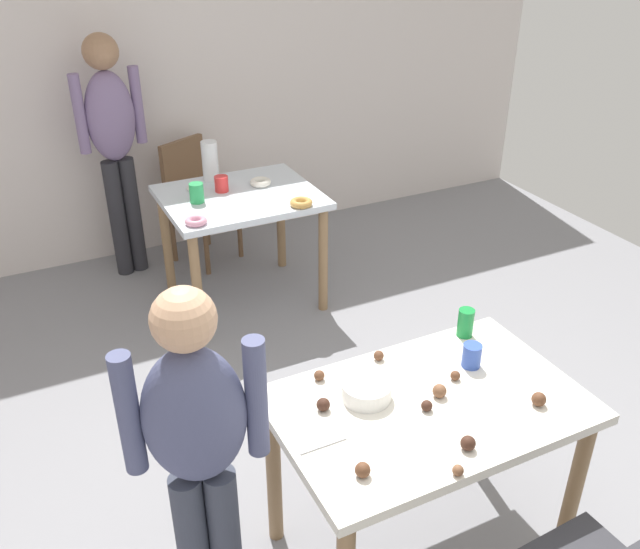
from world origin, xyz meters
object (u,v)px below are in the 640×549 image
object	(u,v)px
person_girl_near	(198,448)
dining_table_near	(427,425)
dining_table_far	(241,211)
pitcher_far	(210,161)
person_adult_far	(113,136)
soda_can	(466,323)
mixing_bowl	(366,391)
chair_far_table	(196,194)

from	to	relation	value
person_girl_near	dining_table_near	bearing A→B (deg)	-3.83
dining_table_far	pitcher_far	size ratio (longest dim) A/B	3.68
pitcher_far	person_adult_far	bearing A→B (deg)	139.57
soda_can	pitcher_far	size ratio (longest dim) A/B	0.48
dining_table_far	person_girl_near	world-z (taller)	person_girl_near
mixing_bowl	chair_far_table	bearing A→B (deg)	86.01
pitcher_far	dining_table_near	bearing A→B (deg)	-89.95
person_adult_far	mixing_bowl	world-z (taller)	person_adult_far
person_adult_far	soda_can	distance (m)	2.76
dining_table_near	pitcher_far	distance (m)	2.48
dining_table_near	soda_can	bearing A→B (deg)	38.14
chair_far_table	mixing_bowl	distance (m)	2.80
person_adult_far	mixing_bowl	size ratio (longest dim) A/B	9.02
person_adult_far	mixing_bowl	bearing A→B (deg)	-83.56
mixing_bowl	soda_can	bearing A→B (deg)	16.87
dining_table_far	soda_can	size ratio (longest dim) A/B	7.68
chair_far_table	dining_table_near	bearing A→B (deg)	-90.02
person_adult_far	pitcher_far	xyz separation A→B (m)	(0.51, -0.43, -0.11)
dining_table_near	person_girl_near	distance (m)	0.86
person_girl_near	pitcher_far	bearing A→B (deg)	70.93
chair_far_table	person_adult_far	distance (m)	0.71
dining_table_near	dining_table_far	world-z (taller)	same
mixing_bowl	dining_table_far	bearing A→B (deg)	82.51
soda_can	chair_far_table	bearing A→B (deg)	98.07
soda_can	pitcher_far	xyz separation A→B (m)	(-0.37, 2.18, 0.07)
dining_table_far	person_adult_far	size ratio (longest dim) A/B	0.57
dining_table_near	chair_far_table	distance (m)	2.90
mixing_bowl	soda_can	size ratio (longest dim) A/B	1.48
pitcher_far	dining_table_far	bearing A→B (deg)	-76.15
person_girl_near	person_adult_far	xyz separation A→B (m)	(0.33, 2.84, 0.16)
mixing_bowl	person_girl_near	bearing A→B (deg)	-174.29
dining_table_near	person_girl_near	xyz separation A→B (m)	(-0.84, 0.06, 0.19)
soda_can	person_girl_near	bearing A→B (deg)	-168.97
dining_table_near	person_girl_near	bearing A→B (deg)	176.17
dining_table_near	pitcher_far	xyz separation A→B (m)	(-0.00, 2.47, 0.24)
pitcher_far	chair_far_table	bearing A→B (deg)	89.62
dining_table_far	pitcher_far	world-z (taller)	pitcher_far
person_adult_far	soda_can	size ratio (longest dim) A/B	13.39
chair_far_table	mixing_bowl	size ratio (longest dim) A/B	4.81
mixing_bowl	pitcher_far	xyz separation A→B (m)	(0.19, 2.35, 0.09)
dining_table_near	mixing_bowl	xyz separation A→B (m)	(-0.19, 0.12, 0.14)
dining_table_near	mixing_bowl	distance (m)	0.27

